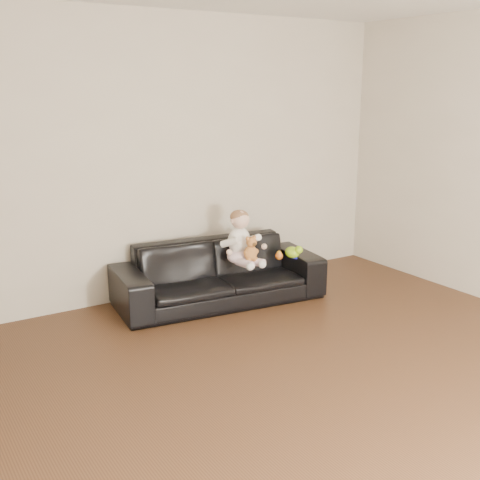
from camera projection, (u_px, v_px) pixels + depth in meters
floor at (357, 425)px, 3.56m from camera, size 5.50×5.50×0.00m
wall_back at (155, 158)px, 5.49m from camera, size 5.00×0.00×5.00m
sofa at (219, 273)px, 5.53m from camera, size 1.97×0.96×0.55m
baby at (241, 240)px, 5.45m from camera, size 0.37×0.44×0.50m
teddy_bear at (251, 249)px, 5.35m from camera, size 0.15×0.15×0.23m
toy_green at (292, 252)px, 5.67m from camera, size 0.14×0.16×0.11m
toy_rattle at (279, 256)px, 5.61m from camera, size 0.09×0.09×0.08m
toy_blue_disc at (297, 257)px, 5.70m from camera, size 0.14×0.14×0.02m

